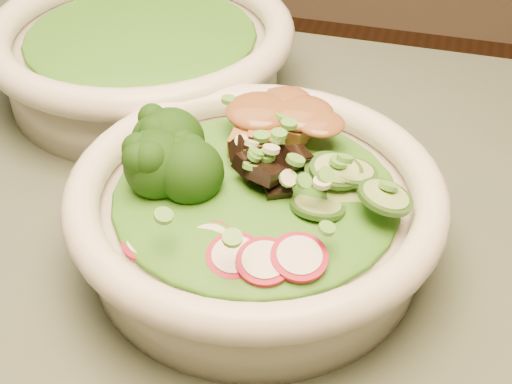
# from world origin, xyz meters

# --- Properties ---
(salad_bowl) EXTENTS (0.27, 0.27, 0.07)m
(salad_bowl) POSITION_xyz_m (-0.12, 0.03, 0.79)
(salad_bowl) COLOR silver
(salad_bowl) RESTS_ON dining_table
(side_bowl) EXTENTS (0.30, 0.30, 0.08)m
(side_bowl) POSITION_xyz_m (-0.29, 0.23, 0.79)
(side_bowl) COLOR silver
(side_bowl) RESTS_ON dining_table
(lettuce_bed) EXTENTS (0.21, 0.21, 0.02)m
(lettuce_bed) POSITION_xyz_m (-0.12, 0.03, 0.81)
(lettuce_bed) COLOR #2C6114
(lettuce_bed) RESTS_ON salad_bowl
(side_lettuce) EXTENTS (0.20, 0.20, 0.02)m
(side_lettuce) POSITION_xyz_m (-0.29, 0.23, 0.81)
(side_lettuce) COLOR #2C6114
(side_lettuce) RESTS_ON side_bowl
(broccoli_florets) EXTENTS (0.09, 0.08, 0.04)m
(broccoli_florets) POSITION_xyz_m (-0.18, 0.02, 0.83)
(broccoli_florets) COLOR black
(broccoli_florets) RESTS_ON salad_bowl
(radish_slices) EXTENTS (0.11, 0.05, 0.02)m
(radish_slices) POSITION_xyz_m (-0.11, -0.04, 0.81)
(radish_slices) COLOR maroon
(radish_slices) RESTS_ON salad_bowl
(cucumber_slices) EXTENTS (0.08, 0.08, 0.04)m
(cucumber_slices) POSITION_xyz_m (-0.05, 0.03, 0.82)
(cucumber_slices) COLOR #9FCC71
(cucumber_slices) RESTS_ON salad_bowl
(mushroom_heap) EXTENTS (0.08, 0.08, 0.04)m
(mushroom_heap) POSITION_xyz_m (-0.12, 0.04, 0.82)
(mushroom_heap) COLOR black
(mushroom_heap) RESTS_ON salad_bowl
(tofu_cubes) EXTENTS (0.10, 0.07, 0.04)m
(tofu_cubes) POSITION_xyz_m (-0.12, 0.09, 0.82)
(tofu_cubes) COLOR olive
(tofu_cubes) RESTS_ON salad_bowl
(peanut_sauce) EXTENTS (0.07, 0.06, 0.02)m
(peanut_sauce) POSITION_xyz_m (-0.12, 0.09, 0.84)
(peanut_sauce) COLOR brown
(peanut_sauce) RESTS_ON tofu_cubes
(scallion_garnish) EXTENTS (0.19, 0.19, 0.02)m
(scallion_garnish) POSITION_xyz_m (-0.12, 0.03, 0.83)
(scallion_garnish) COLOR #559D37
(scallion_garnish) RESTS_ON salad_bowl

